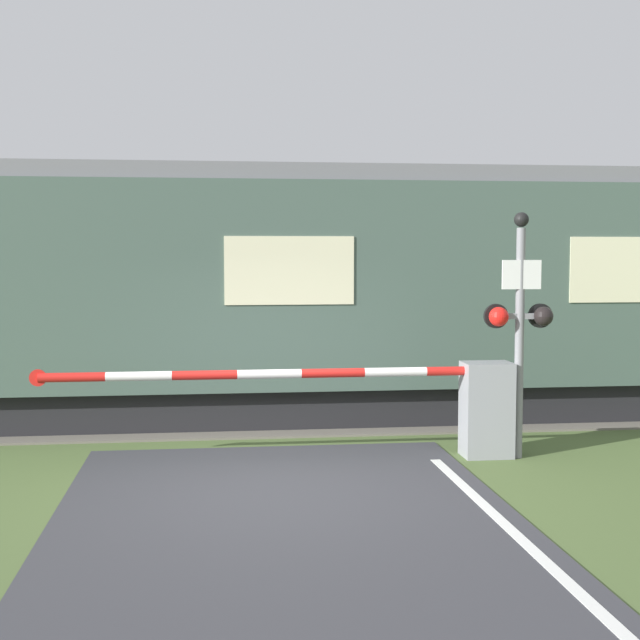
% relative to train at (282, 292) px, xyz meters
% --- Properties ---
extents(ground_plane, '(80.00, 80.00, 0.00)m').
position_rel_train_xyz_m(ground_plane, '(-0.37, -4.16, -1.94)').
color(ground_plane, '#4C6033').
extents(track_bed, '(36.00, 3.20, 0.13)m').
position_rel_train_xyz_m(track_bed, '(-0.37, 0.00, -1.91)').
color(track_bed, '#666056').
rests_on(track_bed, ground_plane).
extents(train, '(17.86, 2.76, 3.78)m').
position_rel_train_xyz_m(train, '(0.00, 0.00, 0.00)').
color(train, black).
rests_on(train, ground_plane).
extents(crossing_barrier, '(5.80, 0.44, 1.18)m').
position_rel_train_xyz_m(crossing_barrier, '(1.84, -2.96, -1.26)').
color(crossing_barrier, gray).
rests_on(crossing_barrier, ground_plane).
extents(signal_post, '(0.87, 0.26, 3.03)m').
position_rel_train_xyz_m(signal_post, '(2.68, -3.09, -0.21)').
color(signal_post, gray).
rests_on(signal_post, ground_plane).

